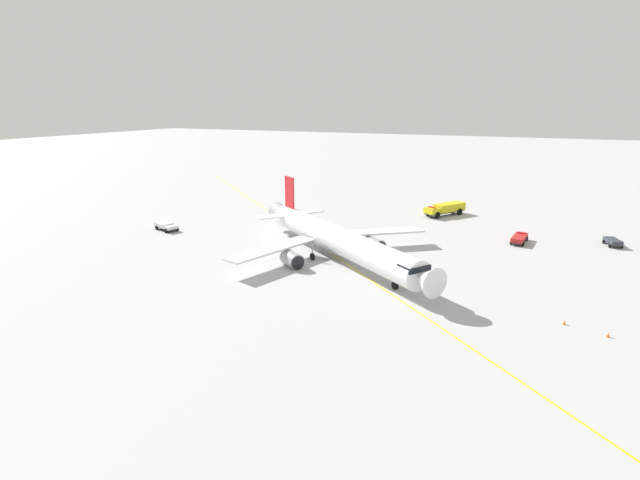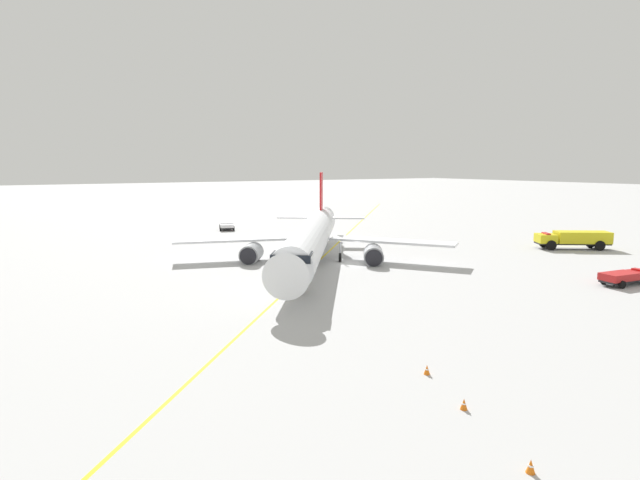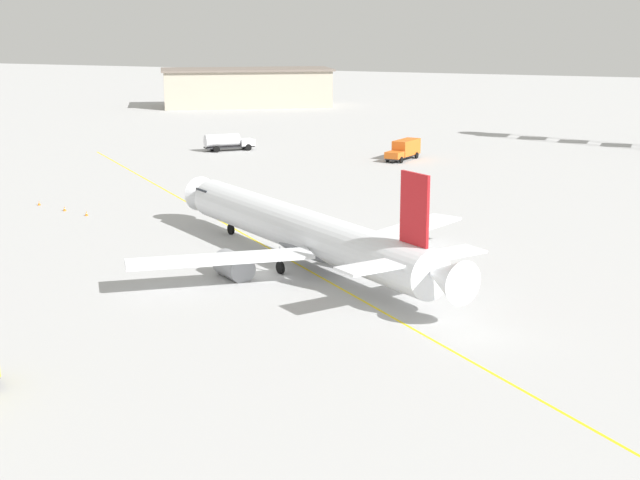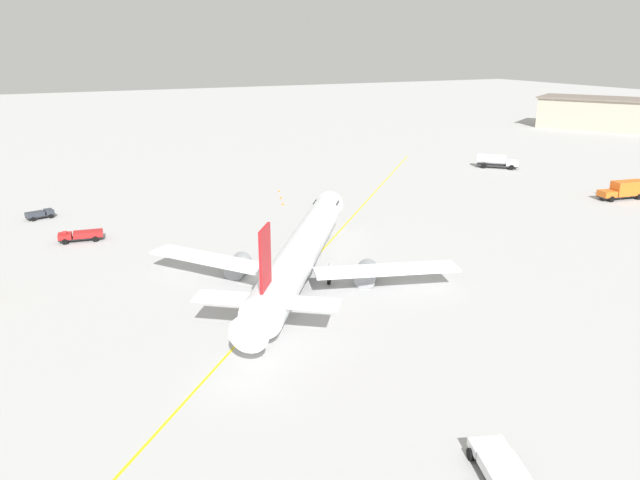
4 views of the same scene
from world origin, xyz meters
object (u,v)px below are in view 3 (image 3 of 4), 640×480
fuel_tanker_truck (227,141)px  safety_cone_mid (65,209)px  catering_truck_truck (404,149)px  safety_cone_near (86,213)px  airliner_main (305,233)px  safety_cone_far (39,203)px

fuel_tanker_truck → safety_cone_mid: bearing=-129.5°
catering_truck_truck → safety_cone_mid: (-52.86, 25.62, -1.39)m
safety_cone_near → airliner_main: bearing=-108.7°
fuel_tanker_truck → safety_cone_mid: 51.87m
safety_cone_mid → catering_truck_truck: bearing=-25.9°
airliner_main → safety_cone_near: size_ratio=67.15×
catering_truck_truck → safety_cone_far: 59.64m
airliner_main → safety_cone_far: airliner_main is taller
catering_truck_truck → safety_cone_near: bearing=-12.9°
airliner_main → catering_truck_truck: 65.49m
safety_cone_far → airliner_main: bearing=-108.6°
fuel_tanker_truck → catering_truck_truck: bearing=-42.9°
catering_truck_truck → fuel_tanker_truck: size_ratio=1.13×
safety_cone_mid → safety_cone_far: 5.16m
fuel_tanker_truck → safety_cone_near: size_ratio=14.02×
safety_cone_near → safety_cone_mid: (1.33, 3.99, 0.00)m
airliner_main → fuel_tanker_truck: size_ratio=4.79×
safety_cone_far → catering_truck_truck: bearing=-30.8°
safety_cone_mid → safety_cone_far: size_ratio=1.00×
airliner_main → safety_cone_near: airliner_main is taller
safety_cone_near → fuel_tanker_truck: bearing=9.8°
safety_cone_near → safety_cone_far: same height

